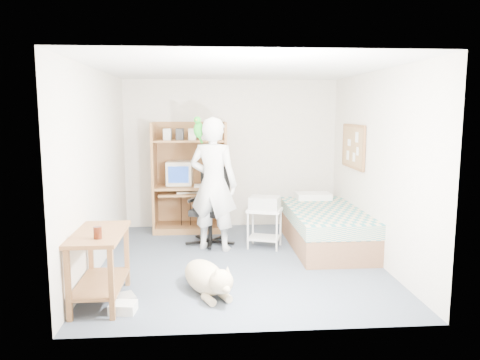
{
  "coord_description": "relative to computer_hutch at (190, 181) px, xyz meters",
  "views": [
    {
      "loc": [
        -0.46,
        -5.96,
        1.98
      ],
      "look_at": [
        0.02,
        0.3,
        1.05
      ],
      "focal_mm": 35.0,
      "sensor_mm": 36.0,
      "label": 1
    }
  ],
  "objects": [
    {
      "name": "floor",
      "position": [
        0.7,
        -1.74,
        -0.82
      ],
      "size": [
        4.0,
        4.0,
        0.0
      ],
      "primitive_type": "plane",
      "color": "#404957",
      "rests_on": "ground"
    },
    {
      "name": "wall_back",
      "position": [
        0.7,
        0.26,
        0.43
      ],
      "size": [
        3.6,
        0.02,
        2.5
      ],
      "primitive_type": "cube",
      "color": "beige",
      "rests_on": "floor"
    },
    {
      "name": "wall_right",
      "position": [
        2.5,
        -1.74,
        0.43
      ],
      "size": [
        0.02,
        4.0,
        2.5
      ],
      "primitive_type": "cube",
      "color": "beige",
      "rests_on": "floor"
    },
    {
      "name": "wall_left",
      "position": [
        -1.1,
        -1.74,
        0.43
      ],
      "size": [
        0.02,
        4.0,
        2.5
      ],
      "primitive_type": "cube",
      "color": "beige",
      "rests_on": "floor"
    },
    {
      "name": "ceiling",
      "position": [
        0.7,
        -1.74,
        1.68
      ],
      "size": [
        3.6,
        4.0,
        0.02
      ],
      "primitive_type": "cube",
      "color": "white",
      "rests_on": "wall_back"
    },
    {
      "name": "computer_hutch",
      "position": [
        0.0,
        0.0,
        0.0
      ],
      "size": [
        1.2,
        0.63,
        1.8
      ],
      "color": "olive",
      "rests_on": "floor"
    },
    {
      "name": "bed",
      "position": [
        2.0,
        -1.12,
        -0.53
      ],
      "size": [
        1.02,
        2.02,
        0.66
      ],
      "color": "brown",
      "rests_on": "floor"
    },
    {
      "name": "side_desk",
      "position": [
        -0.85,
        -2.94,
        -0.33
      ],
      "size": [
        0.5,
        1.0,
        0.75
      ],
      "color": "brown",
      "rests_on": "floor"
    },
    {
      "name": "corkboard",
      "position": [
        2.47,
        -0.84,
        0.63
      ],
      "size": [
        0.04,
        0.94,
        0.66
      ],
      "color": "olive",
      "rests_on": "wall_right"
    },
    {
      "name": "office_chair",
      "position": [
        0.34,
        -0.83,
        -0.41
      ],
      "size": [
        0.66,
        0.66,
        1.14
      ],
      "rotation": [
        0.0,
        0.0,
        -0.37
      ],
      "color": "black",
      "rests_on": "floor"
    },
    {
      "name": "person",
      "position": [
        0.37,
        -1.14,
        0.13
      ],
      "size": [
        0.81,
        0.67,
        1.9
      ],
      "primitive_type": "imported",
      "rotation": [
        0.0,
        0.0,
        2.78
      ],
      "color": "white",
      "rests_on": "floor"
    },
    {
      "name": "parrot",
      "position": [
        0.16,
        -1.12,
        0.92
      ],
      "size": [
        0.14,
        0.24,
        0.38
      ],
      "rotation": [
        0.0,
        0.0,
        -0.37
      ],
      "color": "#1E9515",
      "rests_on": "person"
    },
    {
      "name": "dog",
      "position": [
        0.26,
        -2.8,
        -0.64
      ],
      "size": [
        0.63,
        1.05,
        0.42
      ],
      "rotation": [
        0.0,
        0.0,
        0.42
      ],
      "color": "beige",
      "rests_on": "floor"
    },
    {
      "name": "printer_cart",
      "position": [
        1.1,
        -1.1,
        -0.44
      ],
      "size": [
        0.57,
        0.51,
        0.57
      ],
      "rotation": [
        0.0,
        0.0,
        -0.33
      ],
      "color": "silver",
      "rests_on": "floor"
    },
    {
      "name": "printer",
      "position": [
        1.1,
        -1.1,
        -0.16
      ],
      "size": [
        0.5,
        0.44,
        0.18
      ],
      "primitive_type": "cube",
      "rotation": [
        0.0,
        0.0,
        -0.33
      ],
      "color": "#A7A8A3",
      "rests_on": "printer_cart"
    },
    {
      "name": "crt_monitor",
      "position": [
        -0.17,
        0.01,
        0.14
      ],
      "size": [
        0.43,
        0.46,
        0.39
      ],
      "rotation": [
        0.0,
        0.0,
        -0.05
      ],
      "color": "beige",
      "rests_on": "computer_hutch"
    },
    {
      "name": "keyboard",
      "position": [
        0.0,
        -0.16,
        -0.15
      ],
      "size": [
        0.47,
        0.23,
        0.03
      ],
      "primitive_type": "cube",
      "rotation": [
        0.0,
        0.0,
        0.17
      ],
      "color": "beige",
      "rests_on": "computer_hutch"
    },
    {
      "name": "pencil_cup",
      "position": [
        0.33,
        -0.09,
        -0.0
      ],
      "size": [
        0.08,
        0.08,
        0.12
      ],
      "primitive_type": "cylinder",
      "color": "gold",
      "rests_on": "computer_hutch"
    },
    {
      "name": "drink_glass",
      "position": [
        -0.8,
        -3.19,
        -0.01
      ],
      "size": [
        0.08,
        0.08,
        0.12
      ],
      "primitive_type": "cylinder",
      "color": "#3E160A",
      "rests_on": "side_desk"
    },
    {
      "name": "floor_box_a",
      "position": [
        -0.58,
        -3.23,
        -0.77
      ],
      "size": [
        0.27,
        0.23,
        0.1
      ],
      "primitive_type": "cube",
      "rotation": [
        0.0,
        0.0,
        -0.12
      ],
      "color": "white",
      "rests_on": "floor"
    },
    {
      "name": "floor_box_b",
      "position": [
        -0.6,
        -2.98,
        -0.78
      ],
      "size": [
        0.25,
        0.27,
        0.08
      ],
      "primitive_type": "cube",
      "rotation": [
        0.0,
        0.0,
        0.41
      ],
      "color": "#A5A5A0",
      "rests_on": "floor"
    }
  ]
}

